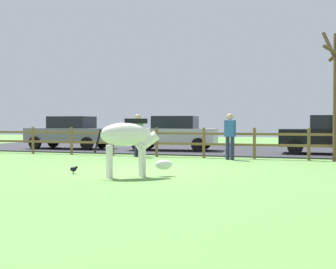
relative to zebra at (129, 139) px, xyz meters
The scene contains 10 objects.
ground_plane 1.89m from the zebra, 97.22° to the left, with size 60.00×60.00×0.00m, color #5B8C42.
parking_asphalt 10.98m from the zebra, 91.09° to the left, with size 28.00×7.40×0.05m, color #2D2D33.
paddock_fence 6.70m from the zebra, 97.24° to the left, with size 20.84×0.11×1.13m.
zebra is the anchor object (origin of this frame).
crow_on_grass 1.86m from the zebra, behind, with size 0.22×0.10×0.20m.
parked_car_black 10.67m from the zebra, 64.24° to the left, with size 4.05×1.97×1.56m.
parked_car_silver 10.09m from the zebra, 102.55° to the left, with size 4.15×2.20×1.56m.
parked_car_grey 11.98m from the zebra, 127.79° to the left, with size 4.09×2.07×1.56m.
visitor_left_of_tree 6.63m from the zebra, 111.09° to the left, with size 0.40×0.30×1.64m.
visitor_right_of_tree 6.13m from the zebra, 78.51° to the left, with size 0.40×0.29×1.64m.
Camera 1 is at (4.69, -11.76, 1.31)m, focal length 49.44 mm.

